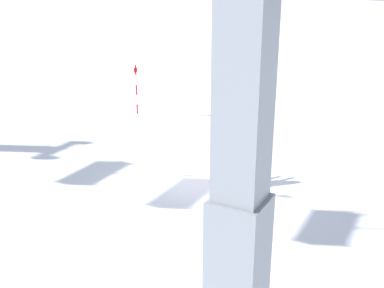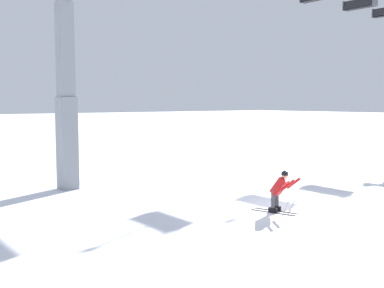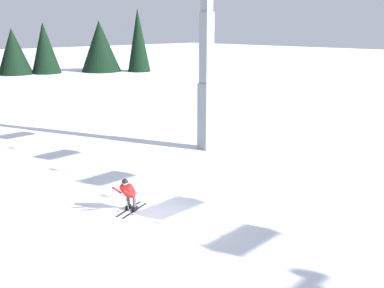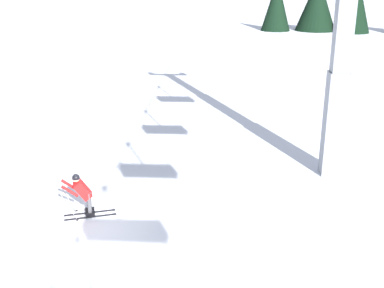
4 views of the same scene
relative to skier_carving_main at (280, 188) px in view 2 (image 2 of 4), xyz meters
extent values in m
plane|color=white|center=(0.92, 0.49, -0.80)|extent=(260.00, 260.00, 0.00)
cube|color=black|center=(0.09, 0.21, -0.79)|extent=(0.57, 1.51, 0.01)
cube|color=black|center=(0.09, 0.21, -0.71)|extent=(0.19, 0.30, 0.16)
cylinder|color=#4C4C51|center=(0.09, 0.21, -0.31)|extent=(0.13, 0.13, 0.64)
cube|color=black|center=(-0.19, 0.12, -0.79)|extent=(0.57, 1.51, 0.01)
cube|color=black|center=(-0.19, 0.12, -0.71)|extent=(0.19, 0.30, 0.16)
cylinder|color=#4C4C51|center=(-0.19, 0.12, -0.31)|extent=(0.13, 0.13, 0.64)
cube|color=red|center=(0.00, 0.01, 0.08)|extent=(0.57, 0.65, 0.63)
sphere|color=beige|center=(0.05, -0.15, 0.45)|extent=(0.21, 0.21, 0.21)
sphere|color=black|center=(0.05, -0.15, 0.49)|extent=(0.23, 0.23, 0.23)
cylinder|color=red|center=(0.33, -0.27, 0.17)|extent=(0.23, 0.48, 0.42)
cylinder|color=gray|center=(0.39, -0.29, -0.39)|extent=(0.28, 0.43, 1.08)
cylinder|color=black|center=(0.38, -0.11, -0.75)|extent=(0.07, 0.07, 0.01)
cylinder|color=red|center=(-0.11, -0.42, 0.17)|extent=(0.23, 0.48, 0.42)
cylinder|color=gray|center=(-0.14, -0.46, -0.39)|extent=(0.05, 0.49, 1.08)
cylinder|color=black|center=(-0.24, -0.31, -0.75)|extent=(0.07, 0.07, 0.01)
cube|color=gray|center=(-3.79, 8.21, 1.10)|extent=(0.70, 0.70, 3.79)
cube|color=gray|center=(-3.79, 8.21, 4.89)|extent=(0.59, 0.59, 3.79)
cube|color=black|center=(11.92, 8.21, 8.85)|extent=(0.45, 1.88, 0.06)
cube|color=black|center=(16.52, 8.21, 8.92)|extent=(0.45, 2.21, 0.06)
cube|color=black|center=(16.33, 8.21, 9.19)|extent=(0.06, 2.21, 0.55)
cylinder|color=#4C4F54|center=(16.83, 8.21, 9.22)|extent=(0.04, 2.10, 0.04)
cube|color=#4C4F54|center=(16.52, 9.31, 9.19)|extent=(0.57, 0.05, 0.63)
cube|color=#4C4F54|center=(16.52, 7.11, 9.19)|extent=(0.57, 0.05, 0.63)
cube|color=#4C4F54|center=(19.92, 9.26, 9.08)|extent=(0.57, 0.05, 0.63)
camera|label=1|loc=(-5.84, 13.32, 5.67)|focal=44.58mm
camera|label=2|loc=(-11.46, -10.30, 2.81)|focal=44.30mm
camera|label=3|loc=(11.84, -8.25, 5.96)|focal=38.09mm
camera|label=4|loc=(13.15, 4.04, 6.27)|focal=45.56mm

